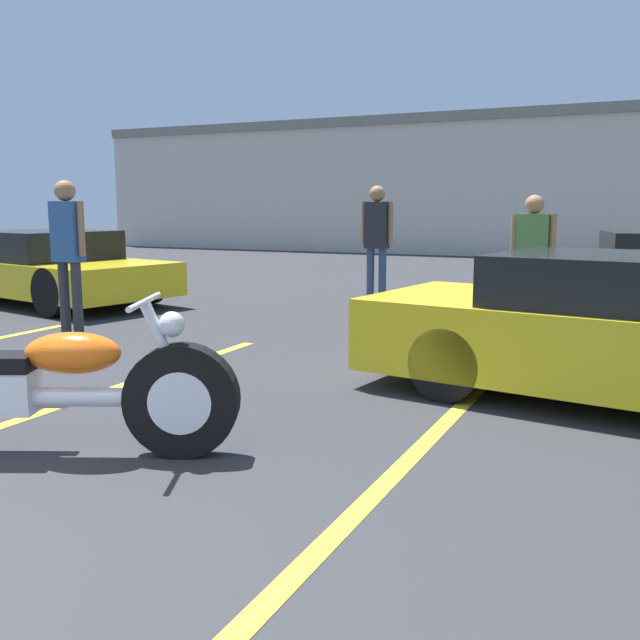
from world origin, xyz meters
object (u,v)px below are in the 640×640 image
Objects in this scene: motorcycle at (29,389)px; parked_car_left_row at (50,268)px; spectator_midground at (377,234)px; spectator_near_motorcycle at (68,243)px; spectator_far_lot at (532,253)px.

motorcycle is 7.54m from parked_car_left_row.
motorcycle is at bearing -33.06° from parked_car_left_row.
spectator_midground reaches higher than parked_car_left_row.
spectator_near_motorcycle is (2.48, -2.10, 0.55)m from parked_car_left_row.
parked_car_left_row is 5.25m from spectator_midground.
motorcycle is 1.33× the size of spectator_near_motorcycle.
spectator_near_motorcycle is 5.50m from spectator_far_lot.
motorcycle is 6.03m from spectator_far_lot.
spectator_near_motorcycle is at bearing -154.64° from spectator_far_lot.
spectator_midground is at bearing 147.37° from spectator_far_lot.
spectator_near_motorcycle is (-2.83, 3.25, 0.69)m from motorcycle.
spectator_far_lot reaches higher than motorcycle.
spectator_midground is 1.11× the size of spectator_far_lot.
spectator_far_lot reaches higher than parked_car_left_row.
spectator_far_lot is (7.45, 0.26, 0.44)m from parked_car_left_row.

